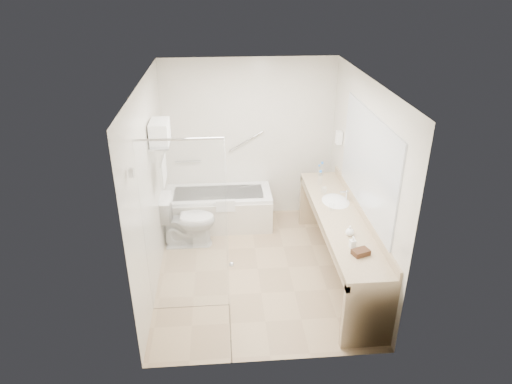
{
  "coord_description": "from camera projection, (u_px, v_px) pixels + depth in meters",
  "views": [
    {
      "loc": [
        -0.43,
        -5.02,
        3.61
      ],
      "look_at": [
        0.0,
        0.3,
        1.0
      ],
      "focal_mm": 32.0,
      "sensor_mm": 36.0,
      "label": 1
    }
  ],
  "objects": [
    {
      "name": "grab_bar_long",
      "position": [
        246.0,
        141.0,
        6.95
      ],
      "size": [
        0.53,
        0.03,
        0.33
      ],
      "primitive_type": "cylinder",
      "rotation": [
        0.0,
        1.05,
        0.0
      ],
      "color": "silver",
      "rests_on": "wall_back"
    },
    {
      "name": "drinking_glass_far",
      "position": [
        331.0,
        207.0,
        5.79
      ],
      "size": [
        0.09,
        0.09,
        0.09
      ],
      "primitive_type": "cylinder",
      "rotation": [
        0.0,
        0.0,
        -0.27
      ],
      "color": "silver",
      "rests_on": "vanity_counter"
    },
    {
      "name": "wall_right",
      "position": [
        362.0,
        181.0,
        5.65
      ],
      "size": [
        0.1,
        3.2,
        2.5
      ],
      "primitive_type": "cube",
      "color": "beige",
      "rests_on": "ground"
    },
    {
      "name": "ceiling",
      "position": [
        258.0,
        82.0,
        5.01
      ],
      "size": [
        2.6,
        3.2,
        0.1
      ],
      "primitive_type": "cube",
      "color": "white",
      "rests_on": "wall_back"
    },
    {
      "name": "hairdryer_unit",
      "position": [
        339.0,
        138.0,
        6.5
      ],
      "size": [
        0.08,
        0.1,
        0.18
      ],
      "primitive_type": "cube",
      "color": "white",
      "rests_on": "wall_right"
    },
    {
      "name": "toilet",
      "position": [
        187.0,
        220.0,
        6.5
      ],
      "size": [
        0.8,
        0.45,
        0.78
      ],
      "primitive_type": "imported",
      "rotation": [
        0.0,
        0.0,
        1.58
      ],
      "color": "white",
      "rests_on": "floor"
    },
    {
      "name": "towel_shelf",
      "position": [
        160.0,
        138.0,
        5.57
      ],
      "size": [
        0.24,
        0.55,
        0.81
      ],
      "color": "silver",
      "rests_on": "wall_left"
    },
    {
      "name": "amenity_basket",
      "position": [
        361.0,
        252.0,
        4.89
      ],
      "size": [
        0.21,
        0.17,
        0.06
      ],
      "primitive_type": "cube",
      "rotation": [
        0.0,
        0.0,
        0.34
      ],
      "color": "#412717",
      "rests_on": "vanity_counter"
    },
    {
      "name": "soap_bottle_b",
      "position": [
        350.0,
        232.0,
        5.24
      ],
      "size": [
        0.1,
        0.13,
        0.1
      ],
      "primitive_type": "imported",
      "rotation": [
        0.0,
        0.0,
        -0.06
      ],
      "color": "white",
      "rests_on": "vanity_counter"
    },
    {
      "name": "water_bottle_mid",
      "position": [
        320.0,
        178.0,
        6.46
      ],
      "size": [
        0.07,
        0.07,
        0.22
      ],
      "rotation": [
        0.0,
        0.0,
        0.21
      ],
      "color": "silver",
      "rests_on": "vanity_counter"
    },
    {
      "name": "floor",
      "position": [
        258.0,
        269.0,
        6.11
      ],
      "size": [
        3.2,
        3.2,
        0.0
      ],
      "primitive_type": "plane",
      "color": "tan",
      "rests_on": "ground"
    },
    {
      "name": "water_bottle_right",
      "position": [
        322.0,
        169.0,
        6.75
      ],
      "size": [
        0.06,
        0.06,
        0.21
      ],
      "rotation": [
        0.0,
        0.0,
        -0.01
      ],
      "color": "silver",
      "rests_on": "vanity_counter"
    },
    {
      "name": "bathtub",
      "position": [
        219.0,
        209.0,
        7.06
      ],
      "size": [
        1.6,
        0.73,
        0.59
      ],
      "color": "white",
      "rests_on": "floor"
    },
    {
      "name": "water_bottle_left",
      "position": [
        319.0,
        171.0,
        6.76
      ],
      "size": [
        0.05,
        0.05,
        0.17
      ],
      "rotation": [
        0.0,
        0.0,
        0.05
      ],
      "color": "silver",
      "rests_on": "vanity_counter"
    },
    {
      "name": "wall_back",
      "position": [
        249.0,
        140.0,
        6.99
      ],
      "size": [
        2.6,
        0.1,
        2.5
      ],
      "primitive_type": "cube",
      "color": "beige",
      "rests_on": "ground"
    },
    {
      "name": "drinking_glass_near",
      "position": [
        324.0,
        191.0,
        6.2
      ],
      "size": [
        0.1,
        0.1,
        0.1
      ],
      "primitive_type": "cylinder",
      "rotation": [
        0.0,
        0.0,
        -0.26
      ],
      "color": "silver",
      "rests_on": "vanity_counter"
    },
    {
      "name": "soap_bottle_a",
      "position": [
        352.0,
        245.0,
        5.01
      ],
      "size": [
        0.09,
        0.15,
        0.06
      ],
      "primitive_type": "imported",
      "rotation": [
        0.0,
        0.0,
        0.18
      ],
      "color": "white",
      "rests_on": "vanity_counter"
    },
    {
      "name": "mirror",
      "position": [
        368.0,
        163.0,
        5.39
      ],
      "size": [
        0.02,
        2.0,
        1.2
      ],
      "primitive_type": "cube",
      "color": "silver",
      "rests_on": "wall_right"
    },
    {
      "name": "grab_bar_short",
      "position": [
        188.0,
        161.0,
        7.02
      ],
      "size": [
        0.4,
        0.03,
        0.03
      ],
      "primitive_type": "cylinder",
      "rotation": [
        0.0,
        1.57,
        0.0
      ],
      "color": "silver",
      "rests_on": "wall_back"
    },
    {
      "name": "shower_enclosure",
      "position": [
        205.0,
        240.0,
        4.77
      ],
      "size": [
        0.96,
        0.91,
        2.11
      ],
      "color": "silver",
      "rests_on": "floor"
    },
    {
      "name": "vanity_counter",
      "position": [
        339.0,
        230.0,
        5.77
      ],
      "size": [
        0.55,
        2.7,
        0.95
      ],
      "color": "tan",
      "rests_on": "floor"
    },
    {
      "name": "sink",
      "position": [
        335.0,
        203.0,
        6.05
      ],
      "size": [
        0.4,
        0.52,
        0.14
      ],
      "primitive_type": "ellipsoid",
      "color": "white",
      "rests_on": "vanity_counter"
    },
    {
      "name": "faucet",
      "position": [
        347.0,
        195.0,
        6.01
      ],
      "size": [
        0.03,
        0.03,
        0.14
      ],
      "primitive_type": "cylinder",
      "color": "silver",
      "rests_on": "vanity_counter"
    },
    {
      "name": "wall_left",
      "position": [
        150.0,
        188.0,
        5.47
      ],
      "size": [
        0.1,
        3.2,
        2.5
      ],
      "primitive_type": "cube",
      "color": "beige",
      "rests_on": "ground"
    },
    {
      "name": "wall_front",
      "position": [
        273.0,
        259.0,
        4.13
      ],
      "size": [
        2.6,
        0.1,
        2.5
      ],
      "primitive_type": "cube",
      "color": "beige",
      "rests_on": "ground"
    }
  ]
}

